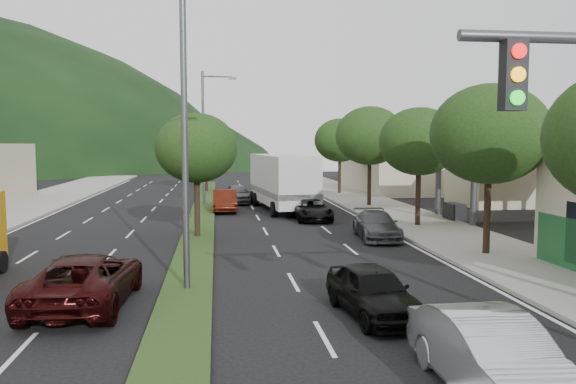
{
  "coord_description": "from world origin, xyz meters",
  "views": [
    {
      "loc": [
        0.98,
        -9.67,
        4.7
      ],
      "look_at": [
        3.94,
        13.63,
        2.62
      ],
      "focal_mm": 35.0,
      "sensor_mm": 36.0,
      "label": 1
    }
  ],
  "objects": [
    {
      "name": "sidewalk_right",
      "position": [
        12.5,
        25.0,
        0.07
      ],
      "size": [
        5.0,
        90.0,
        0.15
      ],
      "primitive_type": "cube",
      "color": "gray",
      "rests_on": "ground"
    },
    {
      "name": "median",
      "position": [
        0.0,
        28.0,
        0.06
      ],
      "size": [
        1.6,
        56.0,
        0.12
      ],
      "primitive_type": "cube",
      "color": "#263E16",
      "rests_on": "ground"
    },
    {
      "name": "gas_canopy",
      "position": [
        19.0,
        22.0,
        4.65
      ],
      "size": [
        12.2,
        8.2,
        5.25
      ],
      "color": "silver",
      "rests_on": "ground"
    },
    {
      "name": "bldg_right_far",
      "position": [
        19.5,
        44.0,
        2.6
      ],
      "size": [
        10.0,
        16.0,
        5.2
      ],
      "primitive_type": "cube",
      "color": "beige",
      "rests_on": "ground"
    },
    {
      "name": "tree_r_b",
      "position": [
        12.0,
        12.0,
        5.04
      ],
      "size": [
        4.8,
        4.8,
        6.94
      ],
      "color": "black",
      "rests_on": "sidewalk_right"
    },
    {
      "name": "tree_r_c",
      "position": [
        12.0,
        20.0,
        4.75
      ],
      "size": [
        4.4,
        4.4,
        6.48
      ],
      "color": "black",
      "rests_on": "sidewalk_right"
    },
    {
      "name": "tree_r_d",
      "position": [
        12.0,
        30.0,
        5.18
      ],
      "size": [
        5.0,
        5.0,
        7.17
      ],
      "color": "black",
      "rests_on": "sidewalk_right"
    },
    {
      "name": "tree_r_e",
      "position": [
        12.0,
        40.0,
        4.89
      ],
      "size": [
        4.6,
        4.6,
        6.71
      ],
      "color": "black",
      "rests_on": "sidewalk_right"
    },
    {
      "name": "tree_med_near",
      "position": [
        0.0,
        18.0,
        4.43
      ],
      "size": [
        4.0,
        4.0,
        6.02
      ],
      "color": "black",
      "rests_on": "median"
    },
    {
      "name": "tree_med_far",
      "position": [
        0.0,
        44.0,
        5.01
      ],
      "size": [
        4.8,
        4.8,
        6.94
      ],
      "color": "black",
      "rests_on": "median"
    },
    {
      "name": "streetlight_near",
      "position": [
        0.21,
        8.0,
        5.58
      ],
      "size": [
        2.6,
        0.25,
        10.0
      ],
      "color": "#47494C",
      "rests_on": "ground"
    },
    {
      "name": "streetlight_mid",
      "position": [
        0.21,
        33.0,
        5.58
      ],
      "size": [
        2.6,
        0.25,
        10.0
      ],
      "color": "#47494C",
      "rests_on": "ground"
    },
    {
      "name": "sedan_silver",
      "position": [
        5.99,
        -0.18,
        0.76
      ],
      "size": [
        1.71,
        4.64,
        1.52
      ],
      "primitive_type": "imported",
      "rotation": [
        0.0,
        0.0,
        0.02
      ],
      "color": "#B7BAC0",
      "rests_on": "ground"
    },
    {
      "name": "suv_maroon",
      "position": [
        -2.82,
        6.78,
        0.77
      ],
      "size": [
        2.79,
        5.62,
        1.53
      ],
      "primitive_type": "imported",
      "rotation": [
        0.0,
        0.0,
        3.1
      ],
      "color": "black",
      "rests_on": "ground"
    },
    {
      "name": "car_queue_a",
      "position": [
        5.14,
        4.79,
        0.69
      ],
      "size": [
        2.12,
        4.24,
        1.39
      ],
      "primitive_type": "imported",
      "rotation": [
        0.0,
        0.0,
        0.12
      ],
      "color": "black",
      "rests_on": "ground"
    },
    {
      "name": "car_queue_b",
      "position": [
        8.71,
        16.75,
        0.66
      ],
      "size": [
        2.23,
        4.7,
        1.32
      ],
      "primitive_type": "imported",
      "rotation": [
        0.0,
        0.0,
        -0.08
      ],
      "color": "#47464B",
      "rests_on": "ground"
    },
    {
      "name": "car_queue_c",
      "position": [
        1.5,
        28.59,
        0.74
      ],
      "size": [
        1.6,
        4.52,
        1.49
      ],
      "primitive_type": "imported",
      "rotation": [
        0.0,
        0.0,
        -0.01
      ],
      "color": "#4E180D",
      "rests_on": "ground"
    },
    {
      "name": "car_queue_d",
      "position": [
        6.64,
        23.59,
        0.63
      ],
      "size": [
        2.18,
        4.56,
        1.25
      ],
      "primitive_type": "imported",
      "rotation": [
        0.0,
        0.0,
        0.02
      ],
      "color": "black",
      "rests_on": "ground"
    },
    {
      "name": "car_queue_e",
      "position": [
        2.54,
        33.59,
        0.73
      ],
      "size": [
        2.04,
        4.42,
        1.47
      ],
      "primitive_type": "imported",
      "rotation": [
        0.0,
        0.0,
        0.07
      ],
      "color": "#535459",
      "rests_on": "ground"
    },
    {
      "name": "motorhome",
      "position": [
        5.5,
        29.01,
        2.04
      ],
      "size": [
        4.09,
        10.24,
        3.83
      ],
      "rotation": [
        0.0,
        0.0,
        0.11
      ],
      "color": "#BCBCBC",
      "rests_on": "ground"
    }
  ]
}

